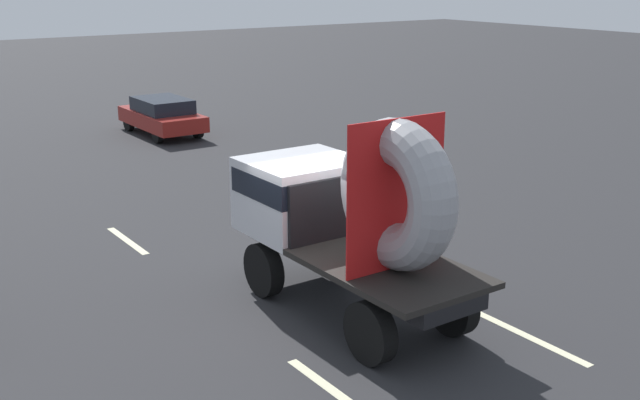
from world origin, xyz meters
name	(u,v)px	position (x,y,z in m)	size (l,w,h in m)	color
ground_plane	(329,305)	(0.00, 0.00, 0.00)	(120.00, 120.00, 0.00)	#28282B
flatbed_truck	(342,211)	(0.13, -0.19, 1.78)	(2.02, 4.97, 3.60)	black
distant_sedan	(162,115)	(3.72, 15.57, 0.71)	(1.75, 4.08, 1.33)	black
lane_dash_left_far	(127,241)	(-1.67, 5.33, 0.00)	(2.10, 0.16, 0.01)	beige
lane_dash_right_near	(529,337)	(1.92, -2.90, 0.00)	(2.37, 0.16, 0.01)	beige
lane_dash_right_far	(254,206)	(1.92, 5.97, 0.00)	(2.20, 0.16, 0.01)	beige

